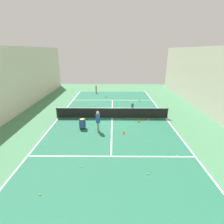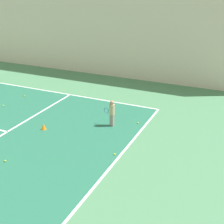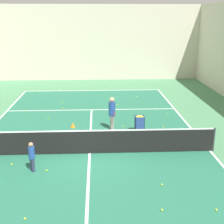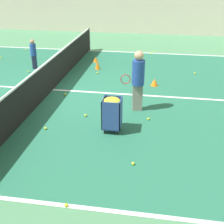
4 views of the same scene
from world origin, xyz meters
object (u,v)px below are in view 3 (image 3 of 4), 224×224
object	(u,v)px
training_cone_1	(36,142)
ball_cart	(140,121)
tennis_net	(89,142)
coach_at_net	(112,111)
child_midcourt	(32,155)
training_cone_0	(73,125)

from	to	relation	value
training_cone_1	ball_cart	bearing A→B (deg)	15.84
tennis_net	coach_at_net	distance (m)	3.20
coach_at_net	ball_cart	bearing A→B (deg)	59.63
tennis_net	ball_cart	size ratio (longest dim) A/B	12.03
child_midcourt	ball_cart	bearing A→B (deg)	-85.48
tennis_net	ball_cart	xyz separation A→B (m)	(2.50, 2.45, 0.07)
ball_cart	child_midcourt	bearing A→B (deg)	-139.65
training_cone_0	training_cone_1	bearing A→B (deg)	-123.14
coach_at_net	ball_cart	xyz separation A→B (m)	(1.37, -0.51, -0.38)
coach_at_net	child_midcourt	bearing A→B (deg)	-46.33
coach_at_net	ball_cart	world-z (taller)	coach_at_net
training_cone_0	child_midcourt	bearing A→B (deg)	-103.71
coach_at_net	training_cone_0	size ratio (longest dim) A/B	6.72
ball_cart	training_cone_0	bearing A→B (deg)	164.94
child_midcourt	ball_cart	size ratio (longest dim) A/B	1.31
tennis_net	training_cone_0	size ratio (longest dim) A/B	42.07
ball_cart	tennis_net	bearing A→B (deg)	-135.55
coach_at_net	training_cone_1	world-z (taller)	coach_at_net
ball_cart	coach_at_net	bearing A→B (deg)	159.67
tennis_net	child_midcourt	bearing A→B (deg)	-145.12
coach_at_net	child_midcourt	world-z (taller)	coach_at_net
child_midcourt	tennis_net	bearing A→B (deg)	-90.95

